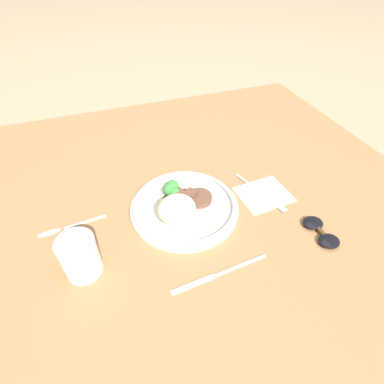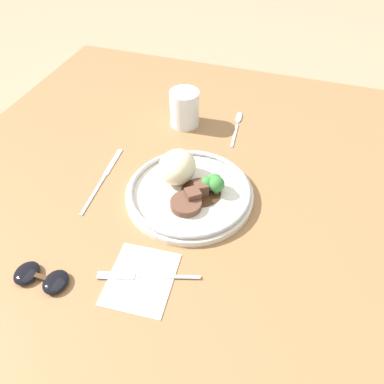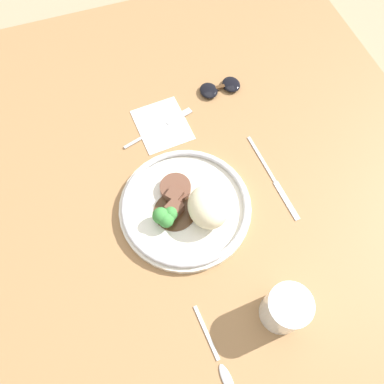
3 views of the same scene
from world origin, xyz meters
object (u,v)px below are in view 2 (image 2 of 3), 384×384
knife (104,177)px  sunglasses (41,277)px  plate (188,187)px  juice_glass (185,110)px  spoon (238,122)px  fork (138,276)px

knife → sunglasses: size_ratio=2.17×
plate → sunglasses: plate is taller
juice_glass → knife: size_ratio=0.42×
knife → juice_glass: bearing=-26.7°
juice_glass → knife: bearing=157.6°
plate → juice_glass: 0.28m
juice_glass → spoon: 0.16m
plate → sunglasses: 0.35m
sunglasses → spoon: bearing=-20.8°
plate → sunglasses: bearing=147.6°
fork → spoon: same height
plate → juice_glass: (0.26, 0.10, 0.02)m
plate → juice_glass: juice_glass is taller
juice_glass → sunglasses: 0.57m
fork → spoon: bearing=-113.1°
plate → spoon: bearing=-7.6°
plate → knife: 0.21m
sunglasses → plate: bearing=-32.6°
juice_glass → sunglasses: bearing=170.9°
knife → sunglasses: sunglasses is taller
fork → knife: fork is taller
plate → fork: size_ratio=1.52×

